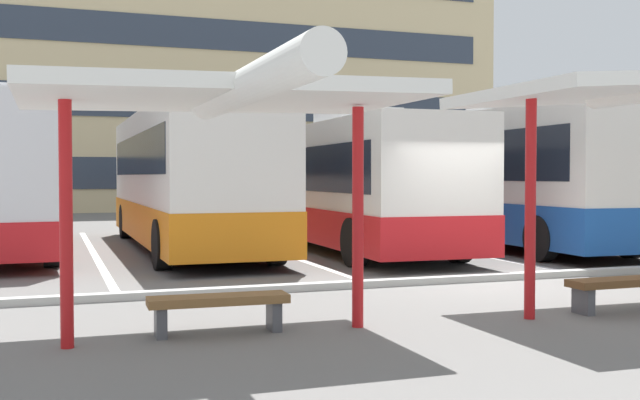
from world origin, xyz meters
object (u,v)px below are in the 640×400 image
(coach_bus_2, at_px, (336,186))
(bench_0, at_px, (219,305))
(bench_1, at_px, (622,287))
(waiting_shelter_0, at_px, (226,99))
(coach_bus_1, at_px, (187,181))
(coach_bus_3, at_px, (482,179))
(coach_bus_4, at_px, (623,181))

(coach_bus_2, relative_size, bench_0, 7.54)
(bench_0, distance_m, bench_1, 5.51)
(coach_bus_2, xyz_separation_m, waiting_shelter_0, (-5.27, -10.46, 1.12))
(bench_1, bearing_deg, coach_bus_1, 110.92)
(waiting_shelter_0, bearing_deg, bench_1, 0.67)
(bench_1, bearing_deg, coach_bus_3, 68.54)
(coach_bus_2, relative_size, bench_1, 7.75)
(coach_bus_1, distance_m, coach_bus_3, 8.05)
(bench_0, bearing_deg, coach_bus_2, 62.23)
(coach_bus_1, bearing_deg, coach_bus_3, -5.57)
(coach_bus_1, relative_size, bench_1, 7.03)
(coach_bus_4, xyz_separation_m, waiting_shelter_0, (-13.88, -9.57, 1.01))
(coach_bus_1, bearing_deg, bench_0, -97.71)
(waiting_shelter_0, relative_size, bench_0, 2.94)
(waiting_shelter_0, xyz_separation_m, bench_1, (5.50, 0.06, -2.36))
(coach_bus_1, xyz_separation_m, bench_0, (-1.40, -10.34, -1.39))
(coach_bus_3, xyz_separation_m, bench_1, (-3.91, -9.94, -1.42))
(coach_bus_2, xyz_separation_m, bench_0, (-5.27, -10.01, -1.24))
(coach_bus_1, height_order, waiting_shelter_0, coach_bus_1)
(waiting_shelter_0, xyz_separation_m, bench_0, (-0.00, 0.45, -2.36))
(waiting_shelter_0, bearing_deg, coach_bus_4, 34.60)
(coach_bus_4, xyz_separation_m, bench_0, (-13.88, -9.12, -1.35))
(coach_bus_3, distance_m, coach_bus_4, 4.49)
(coach_bus_2, bearing_deg, coach_bus_1, 175.13)
(coach_bus_1, xyz_separation_m, coach_bus_3, (8.01, -0.78, 0.03))
(coach_bus_1, height_order, bench_1, coach_bus_1)
(coach_bus_2, distance_m, bench_1, 10.47)
(coach_bus_2, height_order, bench_0, coach_bus_2)
(coach_bus_1, bearing_deg, coach_bus_4, -5.54)
(coach_bus_1, xyz_separation_m, bench_1, (4.10, -10.72, -1.39))
(coach_bus_2, height_order, coach_bus_3, coach_bus_3)
(coach_bus_1, distance_m, bench_1, 11.56)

